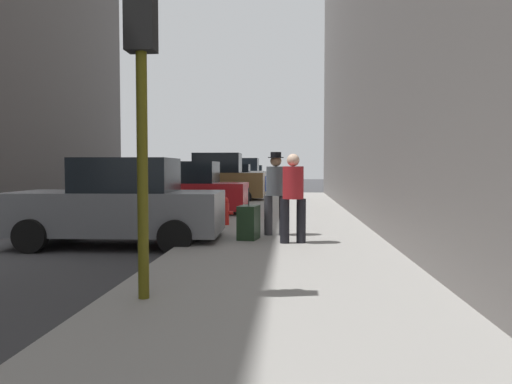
{
  "coord_description": "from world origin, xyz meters",
  "views": [
    {
      "loc": [
        6.13,
        -9.09,
        1.6
      ],
      "look_at": [
        5.26,
        3.2,
        0.99
      ],
      "focal_mm": 35.0,
      "sensor_mm": 36.0,
      "label": 1
    }
  ],
  "objects_px": {
    "parked_gray_coupe": "(120,204)",
    "pedestrian_in_red_jacket": "(293,193)",
    "parked_dark_green_sedan": "(249,177)",
    "fire_hydrant": "(225,211)",
    "pedestrian_with_beanie": "(276,189)",
    "parked_white_van": "(241,176)",
    "parked_bronze_suv": "(214,180)",
    "traffic_light": "(141,60)",
    "parked_blue_sedan": "(230,181)",
    "rolling_suitcase": "(249,222)",
    "parked_red_hatchback": "(182,191)"
  },
  "relations": [
    {
      "from": "fire_hydrant",
      "to": "pedestrian_in_red_jacket",
      "type": "relative_size",
      "value": 0.41
    },
    {
      "from": "traffic_light",
      "to": "pedestrian_in_red_jacket",
      "type": "distance_m",
      "value": 4.78
    },
    {
      "from": "parked_blue_sedan",
      "to": "pedestrian_with_beanie",
      "type": "xyz_separation_m",
      "value": [
        3.15,
        -17.68,
        0.29
      ]
    },
    {
      "from": "parked_bronze_suv",
      "to": "parked_blue_sedan",
      "type": "height_order",
      "value": "parked_bronze_suv"
    },
    {
      "from": "parked_white_van",
      "to": "parked_dark_green_sedan",
      "type": "distance_m",
      "value": 6.14
    },
    {
      "from": "traffic_light",
      "to": "rolling_suitcase",
      "type": "height_order",
      "value": "traffic_light"
    },
    {
      "from": "parked_red_hatchback",
      "to": "fire_hydrant",
      "type": "height_order",
      "value": "parked_red_hatchback"
    },
    {
      "from": "parked_bronze_suv",
      "to": "traffic_light",
      "type": "height_order",
      "value": "traffic_light"
    },
    {
      "from": "parked_white_van",
      "to": "parked_red_hatchback",
      "type": "bearing_deg",
      "value": -90.0
    },
    {
      "from": "fire_hydrant",
      "to": "rolling_suitcase",
      "type": "xyz_separation_m",
      "value": [
        0.82,
        -2.5,
        -0.01
      ]
    },
    {
      "from": "parked_dark_green_sedan",
      "to": "pedestrian_in_red_jacket",
      "type": "bearing_deg",
      "value": -83.55
    },
    {
      "from": "parked_dark_green_sedan",
      "to": "pedestrian_in_red_jacket",
      "type": "xyz_separation_m",
      "value": [
        3.51,
        -31.08,
        0.26
      ]
    },
    {
      "from": "parked_white_van",
      "to": "pedestrian_with_beanie",
      "type": "xyz_separation_m",
      "value": [
        3.15,
        -23.85,
        0.1
      ]
    },
    {
      "from": "parked_blue_sedan",
      "to": "parked_white_van",
      "type": "xyz_separation_m",
      "value": [
        -0.0,
        6.17,
        0.18
      ]
    },
    {
      "from": "pedestrian_with_beanie",
      "to": "rolling_suitcase",
      "type": "height_order",
      "value": "pedestrian_with_beanie"
    },
    {
      "from": "parked_dark_green_sedan",
      "to": "fire_hydrant",
      "type": "distance_m",
      "value": 28.2
    },
    {
      "from": "parked_gray_coupe",
      "to": "parked_white_van",
      "type": "relative_size",
      "value": 0.92
    },
    {
      "from": "parked_gray_coupe",
      "to": "pedestrian_in_red_jacket",
      "type": "xyz_separation_m",
      "value": [
        3.51,
        -0.35,
        0.26
      ]
    },
    {
      "from": "parked_bronze_suv",
      "to": "parked_blue_sedan",
      "type": "distance_m",
      "value": 5.97
    },
    {
      "from": "pedestrian_with_beanie",
      "to": "fire_hydrant",
      "type": "bearing_deg",
      "value": 126.03
    },
    {
      "from": "parked_dark_green_sedan",
      "to": "traffic_light",
      "type": "height_order",
      "value": "traffic_light"
    },
    {
      "from": "parked_bronze_suv",
      "to": "parked_dark_green_sedan",
      "type": "height_order",
      "value": "parked_bronze_suv"
    },
    {
      "from": "parked_red_hatchback",
      "to": "fire_hydrant",
      "type": "distance_m",
      "value": 3.7
    },
    {
      "from": "parked_dark_green_sedan",
      "to": "pedestrian_in_red_jacket",
      "type": "distance_m",
      "value": 31.28
    },
    {
      "from": "parked_bronze_suv",
      "to": "pedestrian_with_beanie",
      "type": "height_order",
      "value": "parked_bronze_suv"
    },
    {
      "from": "parked_white_van",
      "to": "traffic_light",
      "type": "xyz_separation_m",
      "value": [
        1.85,
        -29.12,
        1.73
      ]
    },
    {
      "from": "pedestrian_with_beanie",
      "to": "rolling_suitcase",
      "type": "distance_m",
      "value": 1.05
    },
    {
      "from": "parked_gray_coupe",
      "to": "pedestrian_in_red_jacket",
      "type": "relative_size",
      "value": 2.48
    },
    {
      "from": "rolling_suitcase",
      "to": "fire_hydrant",
      "type": "bearing_deg",
      "value": 108.18
    },
    {
      "from": "parked_dark_green_sedan",
      "to": "traffic_light",
      "type": "relative_size",
      "value": 1.18
    },
    {
      "from": "fire_hydrant",
      "to": "pedestrian_with_beanie",
      "type": "bearing_deg",
      "value": -53.97
    },
    {
      "from": "traffic_light",
      "to": "parked_blue_sedan",
      "type": "bearing_deg",
      "value": 94.62
    },
    {
      "from": "parked_white_van",
      "to": "pedestrian_with_beanie",
      "type": "bearing_deg",
      "value": -82.48
    },
    {
      "from": "parked_bronze_suv",
      "to": "parked_white_van",
      "type": "xyz_separation_m",
      "value": [
        -0.0,
        12.13,
        0.0
      ]
    },
    {
      "from": "parked_red_hatchback",
      "to": "rolling_suitcase",
      "type": "relative_size",
      "value": 4.05
    },
    {
      "from": "fire_hydrant",
      "to": "parked_blue_sedan",
      "type": "bearing_deg",
      "value": 96.5
    },
    {
      "from": "parked_gray_coupe",
      "to": "traffic_light",
      "type": "xyz_separation_m",
      "value": [
        1.85,
        -4.52,
        1.91
      ]
    },
    {
      "from": "rolling_suitcase",
      "to": "parked_blue_sedan",
      "type": "bearing_deg",
      "value": 98.14
    },
    {
      "from": "parked_bronze_suv",
      "to": "parked_white_van",
      "type": "height_order",
      "value": "same"
    },
    {
      "from": "parked_white_van",
      "to": "pedestrian_with_beanie",
      "type": "relative_size",
      "value": 2.6
    },
    {
      "from": "fire_hydrant",
      "to": "parked_bronze_suv",
      "type": "bearing_deg",
      "value": 100.36
    },
    {
      "from": "fire_hydrant",
      "to": "pedestrian_with_beanie",
      "type": "relative_size",
      "value": 0.4
    },
    {
      "from": "parked_blue_sedan",
      "to": "parked_dark_green_sedan",
      "type": "xyz_separation_m",
      "value": [
        -0.0,
        12.3,
        0.0
      ]
    },
    {
      "from": "parked_bronze_suv",
      "to": "rolling_suitcase",
      "type": "bearing_deg",
      "value": -78.02
    },
    {
      "from": "parked_gray_coupe",
      "to": "parked_red_hatchback",
      "type": "bearing_deg",
      "value": 90.0
    },
    {
      "from": "pedestrian_in_red_jacket",
      "to": "parked_bronze_suv",
      "type": "bearing_deg",
      "value": 105.33
    },
    {
      "from": "parked_gray_coupe",
      "to": "pedestrian_with_beanie",
      "type": "height_order",
      "value": "pedestrian_with_beanie"
    },
    {
      "from": "parked_red_hatchback",
      "to": "fire_hydrant",
      "type": "xyz_separation_m",
      "value": [
        1.8,
        -3.22,
        -0.35
      ]
    },
    {
      "from": "parked_red_hatchback",
      "to": "pedestrian_in_red_jacket",
      "type": "xyz_separation_m",
      "value": [
        3.51,
        -6.16,
        0.26
      ]
    },
    {
      "from": "parked_dark_green_sedan",
      "to": "pedestrian_with_beanie",
      "type": "xyz_separation_m",
      "value": [
        3.15,
        -29.99,
        0.29
      ]
    }
  ]
}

